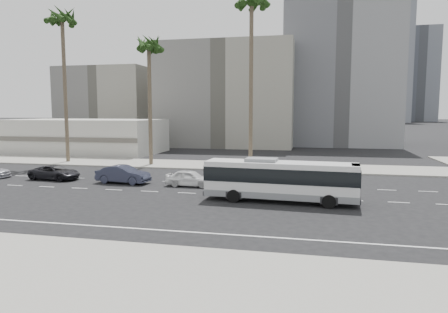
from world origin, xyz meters
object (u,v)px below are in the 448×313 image
(car_b, at_px, (123,174))
(palm_near, at_px, (252,5))
(car_c, at_px, (55,173))
(palm_far, at_px, (62,21))
(car_a, at_px, (190,178))
(palm_mid, at_px, (149,48))
(city_bus, at_px, (280,179))

(car_b, height_order, palm_near, palm_near)
(car_c, height_order, palm_far, palm_far)
(car_a, distance_m, palm_mid, 18.89)
(palm_mid, bearing_deg, palm_far, 178.40)
(city_bus, distance_m, car_c, 21.24)
(car_b, height_order, palm_mid, palm_mid)
(city_bus, distance_m, palm_far, 34.74)
(city_bus, height_order, car_c, city_bus)
(car_b, relative_size, palm_far, 0.25)
(car_a, height_order, palm_mid, palm_mid)
(city_bus, height_order, palm_far, palm_far)
(palm_far, bearing_deg, car_a, -31.88)
(city_bus, relative_size, palm_far, 0.57)
(palm_near, xyz_separation_m, palm_mid, (-11.41, -0.74, -4.17))
(palm_far, bearing_deg, car_c, -61.60)
(car_b, xyz_separation_m, car_c, (-6.92, 0.42, -0.13))
(car_c, bearing_deg, palm_far, 33.04)
(city_bus, bearing_deg, palm_far, 152.73)
(city_bus, xyz_separation_m, palm_mid, (-15.95, 15.82, 11.63))
(car_b, bearing_deg, car_c, 91.73)
(city_bus, distance_m, palm_near, 23.33)
(car_c, distance_m, palm_far, 20.58)
(car_c, xyz_separation_m, palm_mid, (4.73, 11.04, 12.54))
(car_c, height_order, palm_near, palm_near)
(car_a, relative_size, palm_near, 0.21)
(car_a, height_order, palm_far, palm_far)
(car_b, bearing_deg, car_a, -85.72)
(palm_mid, bearing_deg, car_a, -54.63)
(city_bus, height_order, car_b, city_bus)
(car_a, relative_size, car_b, 0.86)
(car_a, distance_m, palm_far, 27.56)
(car_a, xyz_separation_m, palm_mid, (-8.19, 11.54, 12.50))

